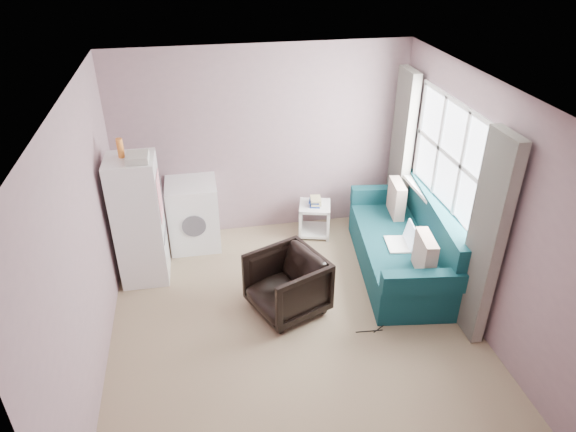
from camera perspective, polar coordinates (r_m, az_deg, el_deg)
name	(u,v)px	position (r m, az deg, el deg)	size (l,w,h in m)	color
room	(296,224)	(4.86, 0.94, -0.90)	(3.84, 4.24, 2.54)	#9B8465
armchair	(287,282)	(5.56, -0.12, -7.32)	(0.72, 0.68, 0.74)	black
fridge	(139,220)	(6.08, -16.24, -0.42)	(0.55, 0.54, 1.76)	white
washing_machine	(193,213)	(6.74, -10.48, 0.38)	(0.64, 0.65, 0.90)	white
side_table	(315,217)	(6.95, 2.97, -0.11)	(0.50, 0.50, 0.56)	white
sofa	(407,247)	(6.34, 13.07, -3.37)	(1.20, 2.18, 0.93)	#104149
window_dressing	(437,189)	(6.05, 16.21, 2.87)	(0.17, 2.62, 2.18)	white
floor_cables	(376,329)	(5.63, 9.75, -12.22)	(0.44, 0.16, 0.01)	black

